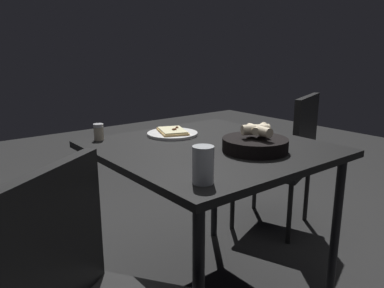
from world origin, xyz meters
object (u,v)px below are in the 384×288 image
(pepper_shaker, at_px, (99,133))
(pizza_plate, at_px, (172,133))
(bread_basket, at_px, (255,143))
(beer_glass, at_px, (203,167))
(dining_table, at_px, (210,160))
(chair_near, at_px, (286,156))

(pepper_shaker, bearing_deg, pizza_plate, 67.65)
(bread_basket, bearing_deg, beer_glass, -69.44)
(bread_basket, height_order, pepper_shaker, bread_basket)
(pizza_plate, bearing_deg, dining_table, 2.61)
(beer_glass, height_order, chair_near, chair_near)
(bread_basket, relative_size, pepper_shaker, 3.57)
(bread_basket, bearing_deg, pizza_plate, -168.17)
(pizza_plate, xyz_separation_m, beer_glass, (0.62, -0.32, 0.04))
(dining_table, height_order, beer_glass, beer_glass)
(chair_near, bearing_deg, bread_basket, -61.48)
(dining_table, bearing_deg, beer_glass, -43.75)
(dining_table, height_order, pizza_plate, pizza_plate)
(dining_table, distance_m, bread_basket, 0.24)
(dining_table, bearing_deg, pepper_shaker, -139.90)
(pepper_shaker, xyz_separation_m, chair_near, (0.20, 1.18, -0.28))
(beer_glass, relative_size, pepper_shaker, 1.59)
(bread_basket, height_order, chair_near, chair_near)
(pepper_shaker, bearing_deg, beer_glass, 0.54)
(pepper_shaker, bearing_deg, chair_near, 80.51)
(chair_near, bearing_deg, pepper_shaker, -99.49)
(pizza_plate, distance_m, pepper_shaker, 0.36)
(pizza_plate, xyz_separation_m, pepper_shaker, (-0.14, -0.33, 0.02))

